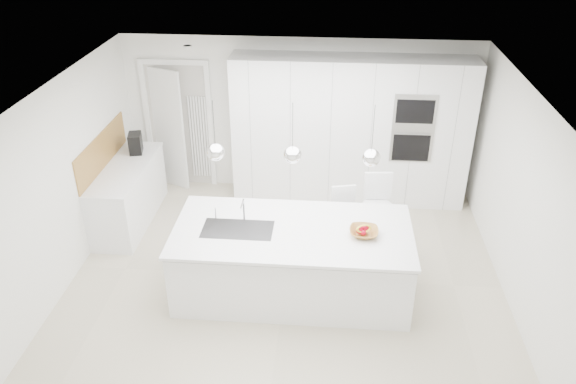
# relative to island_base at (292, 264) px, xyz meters

# --- Properties ---
(floor) EXTENTS (5.50, 5.50, 0.00)m
(floor) POSITION_rel_island_base_xyz_m (-0.10, 0.30, -0.43)
(floor) COLOR beige
(floor) RESTS_ON ground
(wall_back) EXTENTS (5.50, 0.00, 5.50)m
(wall_back) POSITION_rel_island_base_xyz_m (-0.10, 2.80, 0.82)
(wall_back) COLOR white
(wall_back) RESTS_ON ground
(wall_left) EXTENTS (0.00, 5.00, 5.00)m
(wall_left) POSITION_rel_island_base_xyz_m (-2.85, 0.30, 0.82)
(wall_left) COLOR white
(wall_left) RESTS_ON ground
(ceiling) EXTENTS (5.50, 5.50, 0.00)m
(ceiling) POSITION_rel_island_base_xyz_m (-0.10, 0.30, 2.07)
(ceiling) COLOR white
(ceiling) RESTS_ON wall_back
(tall_cabinets) EXTENTS (3.60, 0.60, 2.30)m
(tall_cabinets) POSITION_rel_island_base_xyz_m (0.70, 2.50, 0.72)
(tall_cabinets) COLOR white
(tall_cabinets) RESTS_ON floor
(oven_stack) EXTENTS (0.62, 0.04, 1.05)m
(oven_stack) POSITION_rel_island_base_xyz_m (1.60, 2.19, 0.92)
(oven_stack) COLOR #A5A5A8
(oven_stack) RESTS_ON tall_cabinets
(doorway_frame) EXTENTS (1.11, 0.08, 2.13)m
(doorway_frame) POSITION_rel_island_base_xyz_m (-2.05, 2.77, 0.59)
(doorway_frame) COLOR white
(doorway_frame) RESTS_ON floor
(hallway_door) EXTENTS (0.76, 0.38, 2.00)m
(hallway_door) POSITION_rel_island_base_xyz_m (-2.30, 2.72, 0.57)
(hallway_door) COLOR white
(hallway_door) RESTS_ON floor
(radiator) EXTENTS (0.32, 0.04, 1.40)m
(radiator) POSITION_rel_island_base_xyz_m (-1.73, 2.76, 0.42)
(radiator) COLOR white
(radiator) RESTS_ON floor
(left_base_cabinets) EXTENTS (0.60, 1.80, 0.86)m
(left_base_cabinets) POSITION_rel_island_base_xyz_m (-2.55, 1.50, 0.00)
(left_base_cabinets) COLOR white
(left_base_cabinets) RESTS_ON floor
(left_worktop) EXTENTS (0.62, 1.82, 0.04)m
(left_worktop) POSITION_rel_island_base_xyz_m (-2.55, 1.50, 0.45)
(left_worktop) COLOR white
(left_worktop) RESTS_ON left_base_cabinets
(oak_backsplash) EXTENTS (0.02, 1.80, 0.50)m
(oak_backsplash) POSITION_rel_island_base_xyz_m (-2.84, 1.50, 0.72)
(oak_backsplash) COLOR #AF7D3A
(oak_backsplash) RESTS_ON wall_left
(island_base) EXTENTS (2.80, 1.20, 0.86)m
(island_base) POSITION_rel_island_base_xyz_m (0.00, 0.00, 0.00)
(island_base) COLOR white
(island_base) RESTS_ON floor
(island_worktop) EXTENTS (2.84, 1.40, 0.04)m
(island_worktop) POSITION_rel_island_base_xyz_m (0.00, 0.05, 0.45)
(island_worktop) COLOR white
(island_worktop) RESTS_ON island_base
(island_sink) EXTENTS (0.84, 0.44, 0.18)m
(island_sink) POSITION_rel_island_base_xyz_m (-0.65, -0.00, 0.39)
(island_sink) COLOR #3F3F42
(island_sink) RESTS_ON island_worktop
(island_tap) EXTENTS (0.02, 0.02, 0.30)m
(island_tap) POSITION_rel_island_base_xyz_m (-0.60, 0.20, 0.62)
(island_tap) COLOR white
(island_tap) RESTS_ON island_worktop
(pendant_left) EXTENTS (0.20, 0.20, 0.20)m
(pendant_left) POSITION_rel_island_base_xyz_m (-0.85, -0.00, 1.47)
(pendant_left) COLOR white
(pendant_left) RESTS_ON ceiling
(pendant_mid) EXTENTS (0.20, 0.20, 0.20)m
(pendant_mid) POSITION_rel_island_base_xyz_m (-0.00, -0.00, 1.47)
(pendant_mid) COLOR white
(pendant_mid) RESTS_ON ceiling
(pendant_right) EXTENTS (0.20, 0.20, 0.20)m
(pendant_right) POSITION_rel_island_base_xyz_m (0.85, -0.00, 1.47)
(pendant_right) COLOR white
(pendant_right) RESTS_ON ceiling
(fruit_bowl) EXTENTS (0.35, 0.35, 0.08)m
(fruit_bowl) POSITION_rel_island_base_xyz_m (0.84, -0.00, 0.51)
(fruit_bowl) COLOR #AF7D3A
(fruit_bowl) RESTS_ON island_worktop
(espresso_machine) EXTENTS (0.24, 0.31, 0.30)m
(espresso_machine) POSITION_rel_island_base_xyz_m (-2.53, 2.01, 0.62)
(espresso_machine) COLOR black
(espresso_machine) RESTS_ON left_worktop
(bar_stool_left) EXTENTS (0.44, 0.54, 1.03)m
(bar_stool_left) POSITION_rel_island_base_xyz_m (0.61, 0.81, 0.08)
(bar_stool_left) COLOR white
(bar_stool_left) RESTS_ON floor
(bar_stool_right) EXTENTS (0.43, 0.57, 1.17)m
(bar_stool_right) POSITION_rel_island_base_xyz_m (1.06, 0.92, 0.16)
(bar_stool_right) COLOR white
(bar_stool_right) RESTS_ON floor
(apple_a) EXTENTS (0.08, 0.08, 0.08)m
(apple_a) POSITION_rel_island_base_xyz_m (0.78, -0.01, 0.54)
(apple_a) COLOR #AC031B
(apple_a) RESTS_ON fruit_bowl
(apple_b) EXTENTS (0.09, 0.09, 0.09)m
(apple_b) POSITION_rel_island_base_xyz_m (0.85, 0.03, 0.54)
(apple_b) COLOR #AC031B
(apple_b) RESTS_ON fruit_bowl
(apple_c) EXTENTS (0.07, 0.07, 0.07)m
(apple_c) POSITION_rel_island_base_xyz_m (0.83, -0.05, 0.53)
(apple_c) COLOR #AC031B
(apple_c) RESTS_ON fruit_bowl
(apple_extra_3) EXTENTS (0.07, 0.07, 0.07)m
(apple_extra_3) POSITION_rel_island_base_xyz_m (0.80, 0.04, 0.53)
(apple_extra_3) COLOR #AC031B
(apple_extra_3) RESTS_ON fruit_bowl
(banana_bunch) EXTENTS (0.21, 0.16, 0.19)m
(banana_bunch) POSITION_rel_island_base_xyz_m (0.83, -0.03, 0.58)
(banana_bunch) COLOR yellow
(banana_bunch) RESTS_ON fruit_bowl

